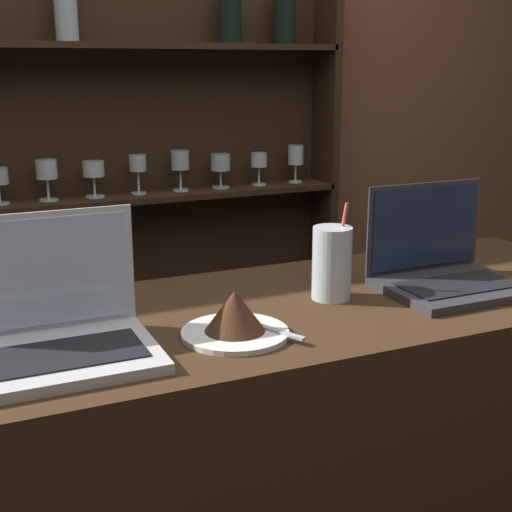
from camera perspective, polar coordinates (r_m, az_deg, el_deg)
back_wall at (r=2.52m, az=-11.09°, el=11.12°), size 7.00×0.06×2.70m
back_shelf at (r=2.50m, az=-9.35°, el=3.70°), size 1.46×0.18×1.96m
laptop_near at (r=1.21m, az=-16.35°, el=-5.54°), size 0.33×0.24×0.23m
laptop_far at (r=1.57m, az=14.83°, el=-0.81°), size 0.29×0.23×0.21m
cake_plate at (r=1.25m, az=-1.68°, el=-4.95°), size 0.19×0.19×0.08m
water_glass at (r=1.44m, az=6.09°, el=-0.56°), size 0.08×0.08×0.20m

